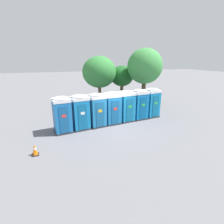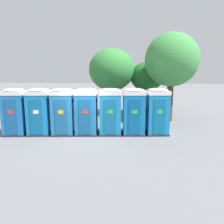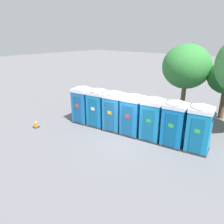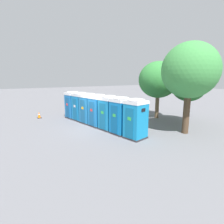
{
  "view_description": "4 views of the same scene",
  "coord_description": "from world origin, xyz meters",
  "px_view_note": "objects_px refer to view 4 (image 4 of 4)",
  "views": [
    {
      "loc": [
        -4.42,
        -12.09,
        4.99
      ],
      "look_at": [
        -0.06,
        0.4,
        0.93
      ],
      "focal_mm": 28.0,
      "sensor_mm": 36.0,
      "label": 1
    },
    {
      "loc": [
        2.7,
        -11.11,
        3.35
      ],
      "look_at": [
        1.33,
        0.6,
        1.23
      ],
      "focal_mm": 35.0,
      "sensor_mm": 36.0,
      "label": 2
    },
    {
      "loc": [
        6.92,
        -9.96,
        5.82
      ],
      "look_at": [
        -1.5,
        0.2,
        1.17
      ],
      "focal_mm": 35.0,
      "sensor_mm": 36.0,
      "label": 3
    },
    {
      "loc": [
        11.68,
        -6.3,
        3.74
      ],
      "look_at": [
        1.57,
        0.63,
        1.36
      ],
      "focal_mm": 28.0,
      "sensor_mm": 36.0,
      "label": 4
    }
  ],
  "objects_px": {
    "portapotty_5": "(121,115)",
    "street_tree_2": "(190,71)",
    "portapotty_3": "(98,110)",
    "portapotty_0": "(73,105)",
    "portapotty_2": "(88,108)",
    "street_tree_1": "(189,87)",
    "traffic_cone": "(39,115)",
    "portapotty_6": "(136,118)",
    "portapotty_1": "(80,106)",
    "street_tree_0": "(158,80)",
    "portapotty_4": "(109,112)"
  },
  "relations": [
    {
      "from": "portapotty_3",
      "to": "traffic_cone",
      "type": "xyz_separation_m",
      "value": [
        -5.53,
        -3.24,
        -0.97
      ]
    },
    {
      "from": "street_tree_1",
      "to": "street_tree_2",
      "type": "distance_m",
      "value": 3.14
    },
    {
      "from": "street_tree_1",
      "to": "traffic_cone",
      "type": "height_order",
      "value": "street_tree_1"
    },
    {
      "from": "street_tree_1",
      "to": "street_tree_2",
      "type": "bearing_deg",
      "value": -58.41
    },
    {
      "from": "portapotty_2",
      "to": "portapotty_1",
      "type": "bearing_deg",
      "value": -173.96
    },
    {
      "from": "portapotty_3",
      "to": "street_tree_1",
      "type": "xyz_separation_m",
      "value": [
        3.48,
        6.53,
        1.73
      ]
    },
    {
      "from": "portapotty_5",
      "to": "street_tree_2",
      "type": "distance_m",
      "value": 5.33
    },
    {
      "from": "portapotty_1",
      "to": "traffic_cone",
      "type": "xyz_separation_m",
      "value": [
        -2.96,
        -2.93,
        -0.97
      ]
    },
    {
      "from": "portapotty_3",
      "to": "traffic_cone",
      "type": "relative_size",
      "value": 3.97
    },
    {
      "from": "portapotty_1",
      "to": "street_tree_1",
      "type": "height_order",
      "value": "street_tree_1"
    },
    {
      "from": "portapotty_4",
      "to": "portapotty_3",
      "type": "bearing_deg",
      "value": -172.1
    },
    {
      "from": "portapotty_1",
      "to": "traffic_cone",
      "type": "bearing_deg",
      "value": -135.34
    },
    {
      "from": "portapotty_1",
      "to": "street_tree_0",
      "type": "height_order",
      "value": "street_tree_0"
    },
    {
      "from": "street_tree_0",
      "to": "traffic_cone",
      "type": "distance_m",
      "value": 11.66
    },
    {
      "from": "traffic_cone",
      "to": "street_tree_0",
      "type": "bearing_deg",
      "value": 56.43
    },
    {
      "from": "traffic_cone",
      "to": "portapotty_0",
      "type": "bearing_deg",
      "value": 58.34
    },
    {
      "from": "street_tree_0",
      "to": "portapotty_1",
      "type": "bearing_deg",
      "value": -116.76
    },
    {
      "from": "portapotty_6",
      "to": "traffic_cone",
      "type": "relative_size",
      "value": 3.97
    },
    {
      "from": "portapotty_4",
      "to": "portapotty_5",
      "type": "bearing_deg",
      "value": 6.26
    },
    {
      "from": "portapotty_6",
      "to": "street_tree_2",
      "type": "height_order",
      "value": "street_tree_2"
    },
    {
      "from": "portapotty_1",
      "to": "portapotty_2",
      "type": "distance_m",
      "value": 1.29
    },
    {
      "from": "portapotty_3",
      "to": "street_tree_2",
      "type": "xyz_separation_m",
      "value": [
        5.01,
        4.05,
        2.92
      ]
    },
    {
      "from": "portapotty_1",
      "to": "street_tree_2",
      "type": "height_order",
      "value": "street_tree_2"
    },
    {
      "from": "portapotty_5",
      "to": "portapotty_3",
      "type": "bearing_deg",
      "value": -172.92
    },
    {
      "from": "portapotty_5",
      "to": "street_tree_0",
      "type": "height_order",
      "value": "street_tree_0"
    },
    {
      "from": "portapotty_4",
      "to": "street_tree_2",
      "type": "xyz_separation_m",
      "value": [
        3.73,
        3.87,
        2.92
      ]
    },
    {
      "from": "portapotty_3",
      "to": "traffic_cone",
      "type": "bearing_deg",
      "value": -149.67
    },
    {
      "from": "traffic_cone",
      "to": "street_tree_1",
      "type": "bearing_deg",
      "value": 47.28
    },
    {
      "from": "portapotty_1",
      "to": "street_tree_0",
      "type": "relative_size",
      "value": 0.48
    },
    {
      "from": "street_tree_0",
      "to": "street_tree_1",
      "type": "height_order",
      "value": "street_tree_0"
    },
    {
      "from": "portapotty_1",
      "to": "portapotty_6",
      "type": "relative_size",
      "value": 1.0
    },
    {
      "from": "portapotty_1",
      "to": "street_tree_1",
      "type": "xyz_separation_m",
      "value": [
        6.05,
        6.84,
        1.73
      ]
    },
    {
      "from": "portapotty_0",
      "to": "street_tree_2",
      "type": "distance_m",
      "value": 10.37
    },
    {
      "from": "portapotty_3",
      "to": "street_tree_2",
      "type": "distance_m",
      "value": 7.07
    },
    {
      "from": "portapotty_5",
      "to": "portapotty_1",
      "type": "bearing_deg",
      "value": -173.06
    },
    {
      "from": "portapotty_3",
      "to": "street_tree_1",
      "type": "height_order",
      "value": "street_tree_1"
    },
    {
      "from": "portapotty_6",
      "to": "traffic_cone",
      "type": "xyz_separation_m",
      "value": [
        -9.37,
        -3.74,
        -0.97
      ]
    },
    {
      "from": "street_tree_2",
      "to": "traffic_cone",
      "type": "relative_size",
      "value": 9.45
    },
    {
      "from": "street_tree_2",
      "to": "portapotty_3",
      "type": "bearing_deg",
      "value": -141.05
    },
    {
      "from": "portapotty_2",
      "to": "portapotty_6",
      "type": "distance_m",
      "value": 5.17
    },
    {
      "from": "portapotty_4",
      "to": "portapotty_0",
      "type": "bearing_deg",
      "value": -172.46
    },
    {
      "from": "portapotty_4",
      "to": "portapotty_1",
      "type": "bearing_deg",
      "value": -172.83
    },
    {
      "from": "portapotty_6",
      "to": "portapotty_3",
      "type": "bearing_deg",
      "value": -172.53
    },
    {
      "from": "street_tree_0",
      "to": "street_tree_2",
      "type": "xyz_separation_m",
      "value": [
        4.35,
        -2.04,
        0.62
      ]
    },
    {
      "from": "portapotty_2",
      "to": "portapotty_3",
      "type": "distance_m",
      "value": 1.29
    },
    {
      "from": "street_tree_1",
      "to": "street_tree_2",
      "type": "height_order",
      "value": "street_tree_2"
    },
    {
      "from": "street_tree_2",
      "to": "portapotty_0",
      "type": "bearing_deg",
      "value": -152.8
    },
    {
      "from": "portapotty_1",
      "to": "traffic_cone",
      "type": "height_order",
      "value": "portapotty_1"
    },
    {
      "from": "portapotty_3",
      "to": "traffic_cone",
      "type": "distance_m",
      "value": 6.48
    },
    {
      "from": "portapotty_0",
      "to": "portapotty_2",
      "type": "height_order",
      "value": "same"
    }
  ]
}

